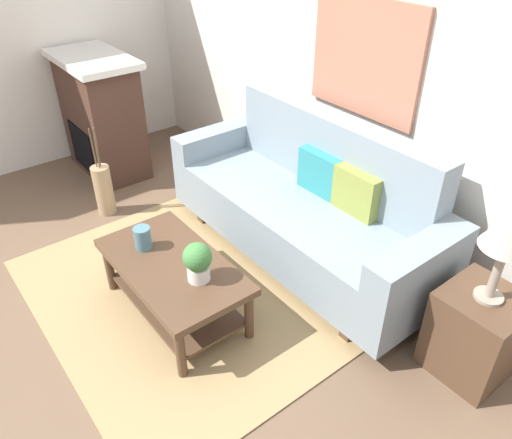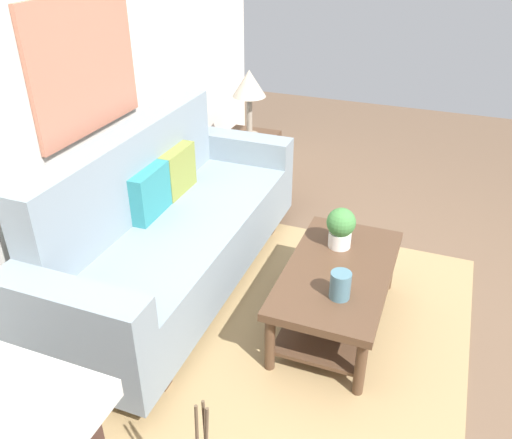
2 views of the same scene
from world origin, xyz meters
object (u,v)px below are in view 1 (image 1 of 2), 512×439
object	(u,v)px
floor_vase	(104,190)
coffee_table	(174,277)
couch	(306,206)
table_lamp	(510,234)
tabletop_vase	(143,238)
side_table	(475,333)
framed_painting	(364,58)
throw_pillow_teal	(320,172)
fireplace	(102,115)
throw_pillow_olive	(357,192)
potted_plant_tabletop	(198,261)

from	to	relation	value
floor_vase	coffee_table	bearing A→B (deg)	-5.70
couch	table_lamp	size ratio (longest dim) A/B	4.05
tabletop_vase	side_table	bearing A→B (deg)	34.87
side_table	framed_painting	bearing A→B (deg)	162.57
throw_pillow_teal	fireplace	bearing A→B (deg)	-161.95
throw_pillow_teal	coffee_table	bearing A→B (deg)	-91.46
throw_pillow_olive	coffee_table	distance (m)	1.38
potted_plant_tabletop	throw_pillow_olive	bearing A→B (deg)	82.73
fireplace	couch	bearing A→B (deg)	15.17
tabletop_vase	fireplace	bearing A→B (deg)	163.48
framed_painting	floor_vase	bearing A→B (deg)	-136.03
throw_pillow_teal	framed_painting	world-z (taller)	framed_painting
coffee_table	tabletop_vase	size ratio (longest dim) A/B	6.97
couch	framed_painting	distance (m)	1.13
throw_pillow_teal	potted_plant_tabletop	size ratio (longest dim) A/B	1.37
tabletop_vase	floor_vase	xyz separation A→B (m)	(-1.22, 0.21, -0.28)
fireplace	floor_vase	bearing A→B (deg)	-26.30
throw_pillow_teal	floor_vase	distance (m)	1.94
potted_plant_tabletop	throw_pillow_teal	bearing A→B (deg)	99.72
couch	coffee_table	world-z (taller)	couch
side_table	table_lamp	bearing A→B (deg)	0.00
coffee_table	fireplace	bearing A→B (deg)	166.84
tabletop_vase	framed_painting	size ratio (longest dim) A/B	0.17
tabletop_vase	table_lamp	size ratio (longest dim) A/B	0.28
fireplace	framed_painting	bearing A→B (deg)	25.44
coffee_table	couch	bearing A→B (deg)	88.38
couch	throw_pillow_teal	xyz separation A→B (m)	(0.00, 0.13, 0.25)
potted_plant_tabletop	framed_painting	bearing A→B (deg)	97.62
throw_pillow_olive	side_table	distance (m)	1.17
throw_pillow_teal	table_lamp	world-z (taller)	table_lamp
potted_plant_tabletop	side_table	bearing A→B (deg)	41.37
table_lamp	throw_pillow_olive	bearing A→B (deg)	173.95
throw_pillow_teal	floor_vase	world-z (taller)	throw_pillow_teal
side_table	throw_pillow_olive	bearing A→B (deg)	173.95
potted_plant_tabletop	table_lamp	bearing A→B (deg)	41.37
side_table	floor_vase	xyz separation A→B (m)	(-2.97, -1.00, -0.05)
potted_plant_tabletop	fireplace	distance (m)	2.53
couch	potted_plant_tabletop	xyz separation A→B (m)	(0.21, -1.09, 0.14)
throw_pillow_teal	coffee_table	size ratio (longest dim) A/B	0.33
throw_pillow_olive	side_table	size ratio (longest dim) A/B	0.64
coffee_table	side_table	xyz separation A→B (m)	(1.49, 1.15, -0.03)
coffee_table	framed_painting	bearing A→B (deg)	88.85
table_lamp	tabletop_vase	bearing A→B (deg)	-145.13
side_table	coffee_table	bearing A→B (deg)	-142.23
side_table	floor_vase	bearing A→B (deg)	-161.31
fireplace	throw_pillow_olive	bearing A→B (deg)	15.71
couch	table_lamp	xyz separation A→B (m)	(1.45, 0.01, 0.56)
throw_pillow_olive	fireplace	xyz separation A→B (m)	(-2.64, -0.74, -0.09)
couch	tabletop_vase	size ratio (longest dim) A/B	14.65
floor_vase	fireplace	bearing A→B (deg)	153.70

